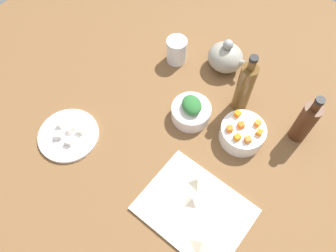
# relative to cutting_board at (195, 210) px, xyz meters

# --- Properties ---
(tabletop) EXTENTS (1.90, 1.90, 0.03)m
(tabletop) POSITION_rel_cutting_board_xyz_m (-0.22, 0.16, -0.02)
(tabletop) COLOR brown
(tabletop) RESTS_ON ground
(cutting_board) EXTENTS (0.32, 0.25, 0.01)m
(cutting_board) POSITION_rel_cutting_board_xyz_m (0.00, 0.00, 0.00)
(cutting_board) COLOR white
(cutting_board) RESTS_ON tabletop
(plate_tofu) EXTENTS (0.20, 0.20, 0.01)m
(plate_tofu) POSITION_rel_cutting_board_xyz_m (-0.48, -0.06, 0.00)
(plate_tofu) COLOR white
(plate_tofu) RESTS_ON tabletop
(bowl_greens) EXTENTS (0.13, 0.13, 0.05)m
(bowl_greens) POSITION_rel_cutting_board_xyz_m (-0.20, 0.26, 0.02)
(bowl_greens) COLOR white
(bowl_greens) RESTS_ON tabletop
(bowl_carrots) EXTENTS (0.15, 0.15, 0.06)m
(bowl_carrots) POSITION_rel_cutting_board_xyz_m (-0.02, 0.29, 0.03)
(bowl_carrots) COLOR white
(bowl_carrots) RESTS_ON tabletop
(teapot) EXTENTS (0.15, 0.12, 0.13)m
(teapot) POSITION_rel_cutting_board_xyz_m (-0.23, 0.51, 0.05)
(teapot) COLOR #9B998A
(teapot) RESTS_ON tabletop
(bottle_0) EXTENTS (0.06, 0.06, 0.21)m
(bottle_0) POSITION_rel_cutting_board_xyz_m (0.12, 0.42, 0.08)
(bottle_0) COLOR #482714
(bottle_0) RESTS_ON tabletop
(bottle_1) EXTENTS (0.05, 0.05, 0.25)m
(bottle_1) POSITION_rel_cutting_board_xyz_m (-0.10, 0.40, 0.10)
(bottle_1) COLOR brown
(bottle_1) RESTS_ON tabletop
(drinking_glass_0) EXTENTS (0.08, 0.08, 0.10)m
(drinking_glass_0) POSITION_rel_cutting_board_xyz_m (-0.39, 0.43, 0.04)
(drinking_glass_0) COLOR white
(drinking_glass_0) RESTS_ON tabletop
(carrot_cube_0) EXTENTS (0.02, 0.02, 0.02)m
(carrot_cube_0) POSITION_rel_cutting_board_xyz_m (0.02, 0.30, 0.07)
(carrot_cube_0) COLOR orange
(carrot_cube_0) RESTS_ON bowl_carrots
(carrot_cube_1) EXTENTS (0.03, 0.03, 0.02)m
(carrot_cube_1) POSITION_rel_cutting_board_xyz_m (-0.03, 0.29, 0.07)
(carrot_cube_1) COLOR orange
(carrot_cube_1) RESTS_ON bowl_carrots
(carrot_cube_2) EXTENTS (0.02, 0.02, 0.02)m
(carrot_cube_2) POSITION_rel_cutting_board_xyz_m (0.00, 0.33, 0.07)
(carrot_cube_2) COLOR orange
(carrot_cube_2) RESTS_ON bowl_carrots
(carrot_cube_3) EXTENTS (0.02, 0.02, 0.02)m
(carrot_cube_3) POSITION_rel_cutting_board_xyz_m (-0.02, 0.25, 0.07)
(carrot_cube_3) COLOR orange
(carrot_cube_3) RESTS_ON bowl_carrots
(carrot_cube_4) EXTENTS (0.02, 0.02, 0.02)m
(carrot_cube_4) POSITION_rel_cutting_board_xyz_m (-0.07, 0.32, 0.07)
(carrot_cube_4) COLOR orange
(carrot_cube_4) RESTS_ON bowl_carrots
(carrot_cube_5) EXTENTS (0.03, 0.03, 0.02)m
(carrot_cube_5) POSITION_rel_cutting_board_xyz_m (0.01, 0.26, 0.07)
(carrot_cube_5) COLOR orange
(carrot_cube_5) RESTS_ON bowl_carrots
(carrot_cube_6) EXTENTS (0.03, 0.03, 0.02)m
(carrot_cube_6) POSITION_rel_cutting_board_xyz_m (-0.06, 0.26, 0.07)
(carrot_cube_6) COLOR orange
(carrot_cube_6) RESTS_ON bowl_carrots
(chopped_greens_mound) EXTENTS (0.10, 0.10, 0.04)m
(chopped_greens_mound) POSITION_rel_cutting_board_xyz_m (-0.20, 0.26, 0.07)
(chopped_greens_mound) COLOR #2B6C30
(chopped_greens_mound) RESTS_ON bowl_greens
(tofu_cube_0) EXTENTS (0.03, 0.03, 0.02)m
(tofu_cube_0) POSITION_rel_cutting_board_xyz_m (-0.45, -0.07, 0.02)
(tofu_cube_0) COLOR white
(tofu_cube_0) RESTS_ON plate_tofu
(tofu_cube_1) EXTENTS (0.02, 0.02, 0.02)m
(tofu_cube_1) POSITION_rel_cutting_board_xyz_m (-0.48, -0.04, 0.02)
(tofu_cube_1) COLOR white
(tofu_cube_1) RESTS_ON plate_tofu
(tofu_cube_2) EXTENTS (0.03, 0.03, 0.02)m
(tofu_cube_2) POSITION_rel_cutting_board_xyz_m (-0.49, -0.08, 0.02)
(tofu_cube_2) COLOR white
(tofu_cube_2) RESTS_ON plate_tofu
(tofu_cube_3) EXTENTS (0.03, 0.03, 0.02)m
(tofu_cube_3) POSITION_rel_cutting_board_xyz_m (-0.45, -0.02, 0.02)
(tofu_cube_3) COLOR white
(tofu_cube_3) RESTS_ON plate_tofu
(tofu_cube_4) EXTENTS (0.03, 0.03, 0.02)m
(tofu_cube_4) POSITION_rel_cutting_board_xyz_m (-0.52, -0.05, 0.02)
(tofu_cube_4) COLOR white
(tofu_cube_4) RESTS_ON plate_tofu
(dumpling_0) EXTENTS (0.07, 0.07, 0.02)m
(dumpling_0) POSITION_rel_cutting_board_xyz_m (0.07, -0.07, 0.02)
(dumpling_0) COLOR beige
(dumpling_0) RESTS_ON cutting_board
(dumpling_1) EXTENTS (0.06, 0.06, 0.03)m
(dumpling_1) POSITION_rel_cutting_board_xyz_m (-0.04, 0.07, 0.02)
(dumpling_1) COLOR beige
(dumpling_1) RESTS_ON cutting_board
(dumpling_2) EXTENTS (0.05, 0.05, 0.03)m
(dumpling_2) POSITION_rel_cutting_board_xyz_m (-0.02, 0.01, 0.02)
(dumpling_2) COLOR beige
(dumpling_2) RESTS_ON cutting_board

